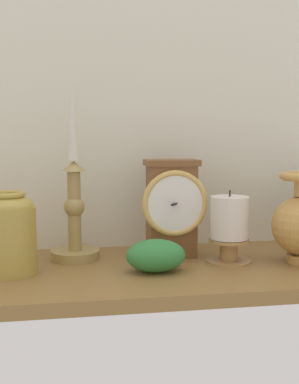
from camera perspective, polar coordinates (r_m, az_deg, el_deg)
name	(u,v)px	position (r cm, az deg, el deg)	size (l,w,h in cm)	color
ground_plane	(144,273)	(95.40, -0.57, -9.12)	(100.00, 36.00, 2.40)	olive
back_wall	(131,97)	(110.39, -2.16, 10.68)	(120.00, 2.00, 65.00)	silver
mantel_clock	(172,207)	(100.60, 2.56, -1.68)	(13.00, 9.21, 19.55)	brown
candlestick_tall_left	(74,204)	(99.53, -8.51, -1.39)	(9.60, 9.60, 40.91)	#A0864A
brass_vase_jar	(9,231)	(92.12, -15.63, -4.30)	(9.49, 9.49, 14.62)	#AC933D
pillar_candle_front	(229,226)	(98.10, 9.01, -3.85)	(8.68, 8.68, 13.94)	#AB7F48
ivy_sprig	(156,256)	(90.82, 0.72, -7.22)	(10.71, 7.50, 5.91)	#317E3B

